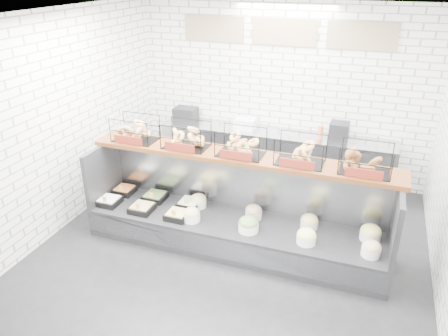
% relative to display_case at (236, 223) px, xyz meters
% --- Properties ---
extents(ground, '(5.50, 5.50, 0.00)m').
position_rel_display_case_xyz_m(ground, '(-0.00, -0.34, -0.33)').
color(ground, black).
rests_on(ground, ground).
extents(room_shell, '(5.02, 5.51, 3.01)m').
position_rel_display_case_xyz_m(room_shell, '(-0.00, 0.26, 1.73)').
color(room_shell, white).
rests_on(room_shell, ground).
extents(display_case, '(4.00, 0.90, 1.20)m').
position_rel_display_case_xyz_m(display_case, '(0.00, 0.00, 0.00)').
color(display_case, black).
rests_on(display_case, ground).
extents(bagel_shelf, '(4.10, 0.50, 0.40)m').
position_rel_display_case_xyz_m(bagel_shelf, '(-0.00, 0.18, 1.05)').
color(bagel_shelf, '#48230F').
rests_on(bagel_shelf, display_case).
extents(prep_counter, '(4.00, 0.60, 1.20)m').
position_rel_display_case_xyz_m(prep_counter, '(-0.01, 2.09, 0.14)').
color(prep_counter, '#93969B').
rests_on(prep_counter, ground).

